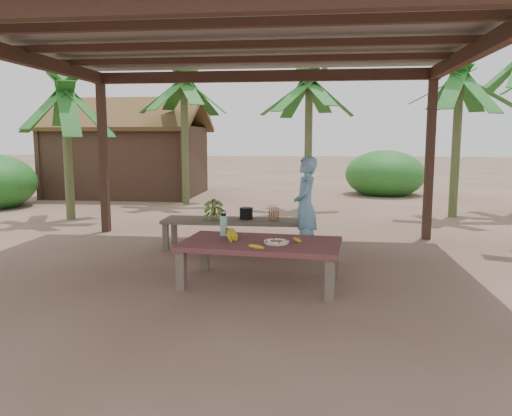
# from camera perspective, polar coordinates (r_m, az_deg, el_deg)

# --- Properties ---
(ground) EXTENTS (80.00, 80.00, 0.00)m
(ground) POSITION_cam_1_polar(r_m,az_deg,el_deg) (6.48, -1.78, -7.01)
(ground) COLOR brown
(ground) RESTS_ON ground
(pavilion) EXTENTS (6.60, 5.60, 2.95)m
(pavilion) POSITION_cam_1_polar(r_m,az_deg,el_deg) (6.34, -2.04, 17.97)
(pavilion) COLOR black
(pavilion) RESTS_ON ground
(work_table) EXTENTS (1.89, 1.17, 0.50)m
(work_table) POSITION_cam_1_polar(r_m,az_deg,el_deg) (5.76, 0.58, -4.48)
(work_table) COLOR brown
(work_table) RESTS_ON ground
(bench) EXTENTS (2.20, 0.61, 0.45)m
(bench) POSITION_cam_1_polar(r_m,az_deg,el_deg) (7.61, -2.38, -1.72)
(bench) COLOR brown
(bench) RESTS_ON ground
(ripe_banana_bunch) EXTENTS (0.28, 0.25, 0.15)m
(ripe_banana_bunch) POSITION_cam_1_polar(r_m,az_deg,el_deg) (5.82, -3.34, -2.93)
(ripe_banana_bunch) COLOR yellow
(ripe_banana_bunch) RESTS_ON work_table
(plate) EXTENTS (0.28, 0.28, 0.04)m
(plate) POSITION_cam_1_polar(r_m,az_deg,el_deg) (5.62, 2.36, -3.93)
(plate) COLOR white
(plate) RESTS_ON work_table
(loose_banana_front) EXTENTS (0.18, 0.07, 0.04)m
(loose_banana_front) POSITION_cam_1_polar(r_m,az_deg,el_deg) (5.37, 0.05, -4.46)
(loose_banana_front) COLOR yellow
(loose_banana_front) RESTS_ON work_table
(loose_banana_side) EXTENTS (0.12, 0.15, 0.04)m
(loose_banana_side) POSITION_cam_1_polar(r_m,az_deg,el_deg) (5.73, 4.75, -3.67)
(loose_banana_side) COLOR yellow
(loose_banana_side) RESTS_ON work_table
(water_flask) EXTENTS (0.09, 0.09, 0.32)m
(water_flask) POSITION_cam_1_polar(r_m,az_deg,el_deg) (6.08, -3.72, -1.93)
(water_flask) COLOR #3FC6B5
(water_flask) RESTS_ON work_table
(green_banana_stalk) EXTENTS (0.28, 0.28, 0.32)m
(green_banana_stalk) POSITION_cam_1_polar(r_m,az_deg,el_deg) (7.63, -4.85, -0.07)
(green_banana_stalk) COLOR #598C2D
(green_banana_stalk) RESTS_ON bench
(cooking_pot) EXTENTS (0.20, 0.20, 0.17)m
(cooking_pot) POSITION_cam_1_polar(r_m,az_deg,el_deg) (7.61, -1.13, -0.64)
(cooking_pot) COLOR black
(cooking_pot) RESTS_ON bench
(skewer_rack) EXTENTS (0.18, 0.08, 0.24)m
(skewer_rack) POSITION_cam_1_polar(r_m,az_deg,el_deg) (7.46, 2.04, -0.55)
(skewer_rack) COLOR #A57F47
(skewer_rack) RESTS_ON bench
(woman) EXTENTS (0.35, 0.52, 1.42)m
(woman) POSITION_cam_1_polar(r_m,az_deg,el_deg) (7.20, 5.67, 0.24)
(woman) COLOR #7CBDEA
(woman) RESTS_ON ground
(hut) EXTENTS (4.40, 3.43, 2.85)m
(hut) POSITION_cam_1_polar(r_m,az_deg,el_deg) (15.21, -14.23, 5.61)
(hut) COLOR black
(hut) RESTS_ON ground
(banana_plant_ne) EXTENTS (1.80, 1.80, 3.19)m
(banana_plant_ne) POSITION_cam_1_polar(r_m,az_deg,el_deg) (11.41, 22.21, 12.55)
(banana_plant_ne) COLOR #596638
(banana_plant_ne) RESTS_ON ground
(banana_plant_n) EXTENTS (1.80, 1.80, 3.22)m
(banana_plant_n) POSITION_cam_1_polar(r_m,az_deg,el_deg) (11.94, 6.09, 13.00)
(banana_plant_n) COLOR #596638
(banana_plant_n) RESTS_ON ground
(banana_plant_nw) EXTENTS (1.80, 1.80, 3.32)m
(banana_plant_nw) POSITION_cam_1_polar(r_m,az_deg,el_deg) (12.85, -8.25, 13.04)
(banana_plant_nw) COLOR #596638
(banana_plant_nw) RESTS_ON ground
(banana_plant_w) EXTENTS (1.80, 1.80, 2.81)m
(banana_plant_w) POSITION_cam_1_polar(r_m,az_deg,el_deg) (10.98, -20.97, 10.91)
(banana_plant_w) COLOR #596638
(banana_plant_w) RESTS_ON ground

